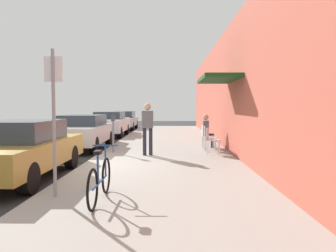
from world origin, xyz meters
TOP-DOWN VIEW (x-y plane):
  - ground_plane at (0.00, 0.00)m, footprint 60.00×60.00m
  - sidewalk_slab at (2.25, 2.00)m, footprint 4.50×32.00m
  - building_facade at (4.64, 2.00)m, footprint 1.40×32.00m
  - parked_car_0 at (-1.10, -1.39)m, footprint 1.80×4.40m
  - parked_car_1 at (-1.10, 4.05)m, footprint 1.80×4.40m
  - parked_car_2 at (-1.10, 9.84)m, footprint 1.80×4.40m
  - parked_car_3 at (-1.10, 15.37)m, footprint 1.80×4.40m
  - parking_meter at (0.45, 2.27)m, footprint 0.12×0.10m
  - street_sign at (0.40, -3.32)m, footprint 0.32×0.06m
  - bicycle_0 at (1.27, -3.63)m, footprint 0.46×1.71m
  - cafe_chair_0 at (3.81, 2.01)m, footprint 0.54×0.54m
  - cafe_chair_1 at (3.81, 2.92)m, footprint 0.47×0.47m
  - cafe_chair_2 at (3.81, 3.70)m, footprint 0.45×0.45m
  - seated_patron_2 at (3.87, 3.70)m, footprint 0.43×0.36m
  - pedestrian_standing at (1.69, 1.62)m, footprint 0.36×0.22m

SIDE VIEW (x-z plane):
  - ground_plane at x=0.00m, z-range 0.00..0.00m
  - sidewalk_slab at x=2.25m, z-range 0.00..0.12m
  - bicycle_0 at x=1.27m, z-range 0.03..0.93m
  - cafe_chair_0 at x=3.81m, z-range 0.19..1.06m
  - cafe_chair_1 at x=3.81m, z-range 0.19..1.06m
  - cafe_chair_2 at x=3.81m, z-range 0.19..1.06m
  - parked_car_3 at x=-1.10m, z-range 0.03..1.40m
  - parked_car_0 at x=-1.10m, z-range 0.03..1.41m
  - parked_car_1 at x=-1.10m, z-range 0.04..1.42m
  - parked_car_2 at x=-1.10m, z-range 0.04..1.45m
  - seated_patron_2 at x=3.87m, z-range 0.17..1.46m
  - parking_meter at x=0.45m, z-range 0.23..1.55m
  - pedestrian_standing at x=1.69m, z-range 0.27..1.97m
  - street_sign at x=0.40m, z-range 0.34..2.94m
  - building_facade at x=4.64m, z-range 0.00..4.59m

